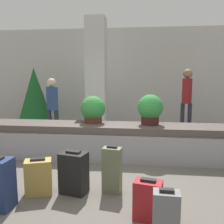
# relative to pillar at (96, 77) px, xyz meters

# --- Properties ---
(ground_plane) EXTENTS (18.00, 18.00, 0.00)m
(ground_plane) POSITION_rel_pillar_xyz_m (0.67, -3.39, -1.60)
(ground_plane) COLOR #59544C
(back_wall) EXTENTS (18.00, 0.06, 3.20)m
(back_wall) POSITION_rel_pillar_xyz_m (0.67, 1.64, 0.00)
(back_wall) COLOR beige
(back_wall) RESTS_ON ground_plane
(carousel) EXTENTS (8.24, 0.89, 0.67)m
(carousel) POSITION_rel_pillar_xyz_m (0.67, -1.99, -1.28)
(carousel) COLOR gray
(carousel) RESTS_ON ground_plane
(pillar) EXTENTS (0.54, 0.54, 3.20)m
(pillar) POSITION_rel_pillar_xyz_m (0.00, 0.00, 0.00)
(pillar) COLOR silver
(pillar) RESTS_ON ground_plane
(suitcase_0) EXTENTS (0.25, 0.17, 0.63)m
(suitcase_0) POSITION_rel_pillar_xyz_m (1.50, -4.69, -1.30)
(suitcase_0) COLOR slate
(suitcase_0) RESTS_ON ground_plane
(suitcase_2) EXTENTS (0.35, 0.27, 0.49)m
(suitcase_2) POSITION_rel_pillar_xyz_m (1.34, -4.17, -1.37)
(suitcase_2) COLOR maroon
(suitcase_2) RESTS_ON ground_plane
(suitcase_3) EXTENTS (0.28, 0.20, 0.68)m
(suitcase_3) POSITION_rel_pillar_xyz_m (0.86, -3.54, -1.27)
(suitcase_3) COLOR #5B6647
(suitcase_3) RESTS_ON ground_plane
(suitcase_4) EXTENTS (0.41, 0.34, 0.61)m
(suitcase_4) POSITION_rel_pillar_xyz_m (0.32, -3.62, -1.31)
(suitcase_4) COLOR black
(suitcase_4) RESTS_ON ground_plane
(suitcase_5) EXTENTS (0.41, 0.33, 0.52)m
(suitcase_5) POSITION_rel_pillar_xyz_m (-0.15, -3.72, -1.35)
(suitcase_5) COLOR #A3843D
(suitcase_5) RESTS_ON ground_plane
(potted_plant_0) EXTENTS (0.51, 0.51, 0.56)m
(potted_plant_0) POSITION_rel_pillar_xyz_m (0.26, -1.87, -0.65)
(potted_plant_0) COLOR #4C2319
(potted_plant_0) RESTS_ON carousel
(potted_plant_1) EXTENTS (0.51, 0.51, 0.60)m
(potted_plant_1) POSITION_rel_pillar_xyz_m (1.43, -1.91, -0.62)
(potted_plant_1) COLOR #381914
(potted_plant_1) RESTS_ON carousel
(traveler_1) EXTENTS (0.35, 0.36, 1.57)m
(traveler_1) POSITION_rel_pillar_xyz_m (-1.05, -0.67, -0.67)
(traveler_1) COLOR #282833
(traveler_1) RESTS_ON ground_plane
(traveler_2) EXTENTS (0.31, 0.37, 1.82)m
(traveler_2) POSITION_rel_pillar_xyz_m (2.51, 0.25, -0.49)
(traveler_2) COLOR #282833
(traveler_2) RESTS_ON ground_plane
(decorated_tree) EXTENTS (1.06, 1.06, 1.88)m
(decorated_tree) POSITION_rel_pillar_xyz_m (-1.97, 0.36, -0.57)
(decorated_tree) COLOR #4C331E
(decorated_tree) RESTS_ON ground_plane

